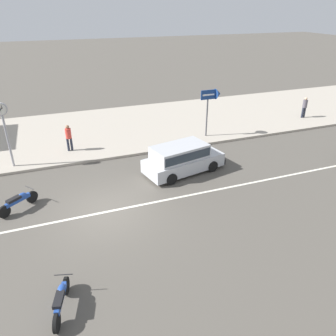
% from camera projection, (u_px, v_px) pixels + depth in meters
% --- Properties ---
extents(ground_plane, '(160.00, 160.00, 0.00)m').
position_uv_depth(ground_plane, '(107.00, 212.00, 14.35)').
color(ground_plane, '#544F47').
extents(lane_centre_stripe, '(50.40, 0.14, 0.01)m').
position_uv_depth(lane_centre_stripe, '(107.00, 212.00, 14.35)').
color(lane_centre_stripe, silver).
rests_on(lane_centre_stripe, ground).
extents(kerb_strip, '(68.00, 10.00, 0.15)m').
position_uv_depth(kerb_strip, '(79.00, 133.00, 22.90)').
color(kerb_strip, '#ADA393').
rests_on(kerb_strip, ground).
extents(minivan_silver_2, '(4.66, 2.62, 1.56)m').
position_uv_depth(minivan_silver_2, '(182.00, 158.00, 17.38)').
color(minivan_silver_2, '#B7BABF').
rests_on(minivan_silver_2, ground).
extents(motorcycle_0, '(0.75, 1.85, 0.80)m').
position_uv_depth(motorcycle_0, '(61.00, 299.00, 9.58)').
color(motorcycle_0, black).
rests_on(motorcycle_0, ground).
extents(motorcycle_1, '(1.61, 1.29, 0.80)m').
position_uv_depth(motorcycle_1, '(18.00, 201.00, 14.33)').
color(motorcycle_1, black).
rests_on(motorcycle_1, ground).
extents(street_clock, '(0.64, 0.22, 3.54)m').
position_uv_depth(street_clock, '(3.00, 120.00, 16.88)').
color(street_clock, '#9E9EA3').
rests_on(street_clock, kerb_strip).
extents(arrow_signboard, '(1.40, 0.67, 3.14)m').
position_uv_depth(arrow_signboard, '(215.00, 97.00, 21.14)').
color(arrow_signboard, '#4C4C51').
rests_on(arrow_signboard, kerb_strip).
extents(pedestrian_near_clock, '(0.34, 0.34, 1.62)m').
position_uv_depth(pedestrian_near_clock, '(69.00, 136.00, 19.54)').
color(pedestrian_near_clock, '#232838').
rests_on(pedestrian_near_clock, kerb_strip).
extents(pedestrian_mid_kerb, '(0.34, 0.34, 1.60)m').
position_uv_depth(pedestrian_mid_kerb, '(305.00, 106.00, 25.34)').
color(pedestrian_mid_kerb, '#232838').
rests_on(pedestrian_mid_kerb, kerb_strip).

